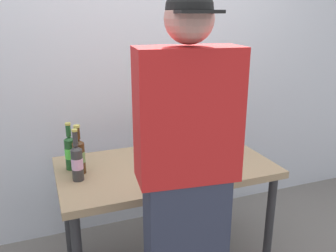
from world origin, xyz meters
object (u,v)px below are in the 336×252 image
(beer_bottle_dark, at_px, (70,151))
(coffee_mug, at_px, (186,168))
(laptop, at_px, (203,144))
(beer_bottle_green, at_px, (79,155))
(person_figure, at_px, (186,192))
(beer_bottle_brown, at_px, (77,162))

(beer_bottle_dark, bearing_deg, coffee_mug, -29.54)
(laptop, relative_size, beer_bottle_green, 1.30)
(beer_bottle_green, relative_size, person_figure, 0.17)
(laptop, relative_size, person_figure, 0.22)
(beer_bottle_brown, xyz_separation_m, coffee_mug, (0.59, -0.18, -0.06))
(beer_bottle_green, xyz_separation_m, coffee_mug, (0.57, -0.27, -0.06))
(person_figure, bearing_deg, beer_bottle_dark, 119.14)
(person_figure, relative_size, coffee_mug, 15.32)
(beer_bottle_dark, distance_m, coffee_mug, 0.71)
(beer_bottle_brown, distance_m, person_figure, 0.72)
(person_figure, bearing_deg, laptop, 58.66)
(beer_bottle_brown, distance_m, beer_bottle_green, 0.10)
(beer_bottle_brown, height_order, person_figure, person_figure)
(laptop, xyz_separation_m, beer_bottle_brown, (-0.85, -0.14, 0.06))
(beer_bottle_green, relative_size, coffee_mug, 2.57)
(beer_bottle_green, bearing_deg, coffee_mug, -25.33)
(laptop, relative_size, beer_bottle_dark, 1.32)
(laptop, height_order, person_figure, person_figure)
(person_figure, xyz_separation_m, coffee_mug, (0.19, 0.42, -0.09))
(beer_bottle_dark, distance_m, person_figure, 0.88)
(laptop, bearing_deg, beer_bottle_brown, -170.72)
(coffee_mug, bearing_deg, beer_bottle_green, 154.67)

